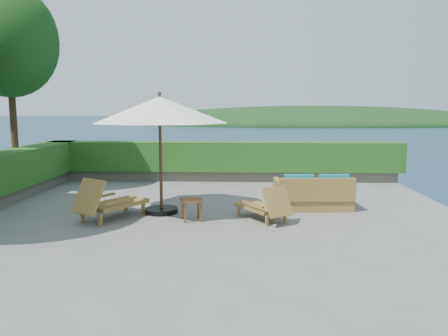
{
  "coord_description": "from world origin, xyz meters",
  "views": [
    {
      "loc": [
        0.71,
        -9.44,
        2.52
      ],
      "look_at": [
        0.3,
        0.8,
        1.1
      ],
      "focal_mm": 35.0,
      "sensor_mm": 36.0,
      "label": 1
    }
  ],
  "objects_px": {
    "patio_umbrella": "(160,111)",
    "lounge_left": "(108,202)",
    "lounge_right": "(265,206)",
    "wicker_loveseat": "(313,195)",
    "side_table": "(192,203)"
  },
  "relations": [
    {
      "from": "patio_umbrella",
      "to": "lounge_left",
      "type": "relative_size",
      "value": 2.0
    },
    {
      "from": "patio_umbrella",
      "to": "lounge_left",
      "type": "height_order",
      "value": "patio_umbrella"
    },
    {
      "from": "lounge_right",
      "to": "wicker_loveseat",
      "type": "height_order",
      "value": "wicker_loveseat"
    },
    {
      "from": "patio_umbrella",
      "to": "lounge_right",
      "type": "xyz_separation_m",
      "value": [
        2.45,
        -0.64,
        -2.1
      ]
    },
    {
      "from": "lounge_right",
      "to": "wicker_loveseat",
      "type": "relative_size",
      "value": 0.79
    },
    {
      "from": "wicker_loveseat",
      "to": "patio_umbrella",
      "type": "bearing_deg",
      "value": -175.69
    },
    {
      "from": "lounge_left",
      "to": "lounge_right",
      "type": "relative_size",
      "value": 1.2
    },
    {
      "from": "lounge_left",
      "to": "side_table",
      "type": "distance_m",
      "value": 1.9
    },
    {
      "from": "side_table",
      "to": "patio_umbrella",
      "type": "bearing_deg",
      "value": 140.1
    },
    {
      "from": "patio_umbrella",
      "to": "wicker_loveseat",
      "type": "xyz_separation_m",
      "value": [
        3.72,
        0.55,
        -2.09
      ]
    },
    {
      "from": "patio_umbrella",
      "to": "side_table",
      "type": "relative_size",
      "value": 6.37
    },
    {
      "from": "lounge_left",
      "to": "lounge_right",
      "type": "xyz_separation_m",
      "value": [
        3.54,
        0.03,
        -0.07
      ]
    },
    {
      "from": "wicker_loveseat",
      "to": "lounge_left",
      "type": "bearing_deg",
      "value": -169.87
    },
    {
      "from": "lounge_left",
      "to": "wicker_loveseat",
      "type": "relative_size",
      "value": 0.94
    },
    {
      "from": "patio_umbrella",
      "to": "lounge_left",
      "type": "xyz_separation_m",
      "value": [
        -1.09,
        -0.67,
        -2.03
      ]
    }
  ]
}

